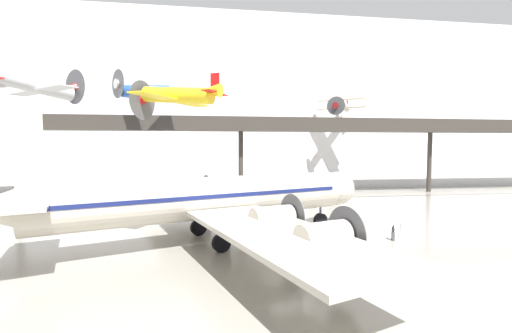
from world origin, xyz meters
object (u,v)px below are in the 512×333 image
suspended_plane_blue_trainer (146,91)px  suspended_plane_silver_racer (36,86)px  suspended_plane_yellow_lowwing (178,95)px  suspended_plane_cream_biplane (342,105)px  stanchion_barrier (400,233)px  airliner_silver_main (204,199)px  info_sign_pedestal (393,234)px

suspended_plane_blue_trainer → suspended_plane_silver_racer: bearing=17.4°
suspended_plane_yellow_lowwing → suspended_plane_silver_racer: bearing=7.8°
suspended_plane_cream_biplane → suspended_plane_silver_racer: suspended_plane_cream_biplane is taller
suspended_plane_silver_racer → suspended_plane_yellow_lowwing: 13.57m
suspended_plane_yellow_lowwing → stanchion_barrier: 21.05m
airliner_silver_main → suspended_plane_blue_trainer: (-7.00, 18.18, 10.66)m
suspended_plane_cream_biplane → suspended_plane_blue_trainer: (-28.47, -8.50, 0.26)m
stanchion_barrier → info_sign_pedestal: size_ratio=0.87×
suspended_plane_yellow_lowwing → info_sign_pedestal: (16.48, -4.16, -10.90)m
airliner_silver_main → suspended_plane_blue_trainer: suspended_plane_blue_trainer is taller
suspended_plane_blue_trainer → stanchion_barrier: suspended_plane_blue_trainer is taller
suspended_plane_yellow_lowwing → airliner_silver_main: bearing=151.9°
suspended_plane_blue_trainer → suspended_plane_yellow_lowwing: 16.16m
info_sign_pedestal → suspended_plane_silver_racer: bearing=179.3°
suspended_plane_yellow_lowwing → info_sign_pedestal: 20.19m
airliner_silver_main → suspended_plane_silver_racer: bearing=132.7°
suspended_plane_blue_trainer → airliner_silver_main: bearing=74.9°
suspended_plane_cream_biplane → stanchion_barrier: bearing=27.5°
suspended_plane_blue_trainer → suspended_plane_silver_racer: (-7.70, -10.44, -1.42)m
stanchion_barrier → info_sign_pedestal: info_sign_pedestal is taller
suspended_plane_blue_trainer → stanchion_barrier: 32.21m
suspended_plane_silver_racer → suspended_plane_blue_trainer: bearing=4.4°
suspended_plane_blue_trainer → suspended_plane_yellow_lowwing: size_ratio=0.76×
stanchion_barrier → suspended_plane_silver_racer: bearing=165.2°
suspended_plane_silver_racer → info_sign_pedestal: (29.14, -8.87, -12.13)m
suspended_plane_cream_biplane → suspended_plane_blue_trainer: suspended_plane_blue_trainer is taller
suspended_plane_blue_trainer → stanchion_barrier: (22.60, -18.43, -13.68)m
suspended_plane_silver_racer → suspended_plane_yellow_lowwing: suspended_plane_silver_racer is taller
suspended_plane_silver_racer → info_sign_pedestal: suspended_plane_silver_racer is taller
info_sign_pedestal → suspended_plane_yellow_lowwing: bearing=-177.9°
airliner_silver_main → suspended_plane_cream_biplane: suspended_plane_cream_biplane is taller
suspended_plane_blue_trainer → suspended_plane_silver_racer: size_ratio=0.88×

